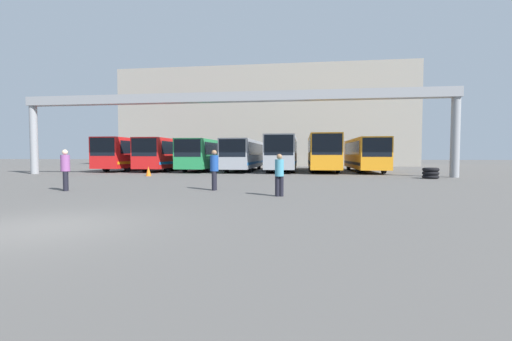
{
  "coord_description": "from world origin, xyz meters",
  "views": [
    {
      "loc": [
        5.69,
        -6.67,
        1.61
      ],
      "look_at": [
        1.97,
        20.72,
        0.3
      ],
      "focal_mm": 24.0,
      "sensor_mm": 36.0,
      "label": 1
    }
  ],
  "objects_px": {
    "bus_slot_6": "(365,153)",
    "bus_slot_4": "(282,151)",
    "pedestrian_far_center": "(279,174)",
    "pedestrian_near_center": "(65,169)",
    "bus_slot_1": "(169,153)",
    "bus_slot_2": "(206,153)",
    "bus_slot_0": "(132,152)",
    "bus_slot_3": "(244,153)",
    "traffic_cone": "(148,171)",
    "bus_slot_5": "(322,151)",
    "tire_stack": "(431,173)",
    "pedestrian_near_right": "(214,169)"
  },
  "relations": [
    {
      "from": "bus_slot_0",
      "to": "pedestrian_far_center",
      "type": "height_order",
      "value": "bus_slot_0"
    },
    {
      "from": "bus_slot_2",
      "to": "pedestrian_near_center",
      "type": "height_order",
      "value": "bus_slot_2"
    },
    {
      "from": "pedestrian_near_right",
      "to": "tire_stack",
      "type": "distance_m",
      "value": 15.35
    },
    {
      "from": "bus_slot_6",
      "to": "bus_slot_4",
      "type": "bearing_deg",
      "value": -179.68
    },
    {
      "from": "pedestrian_near_right",
      "to": "traffic_cone",
      "type": "xyz_separation_m",
      "value": [
        -7.45,
        9.2,
        -0.6
      ]
    },
    {
      "from": "bus_slot_4",
      "to": "traffic_cone",
      "type": "distance_m",
      "value": 12.86
    },
    {
      "from": "bus_slot_4",
      "to": "pedestrian_near_center",
      "type": "bearing_deg",
      "value": -114.06
    },
    {
      "from": "bus_slot_6",
      "to": "pedestrian_far_center",
      "type": "relative_size",
      "value": 6.54
    },
    {
      "from": "bus_slot_4",
      "to": "pedestrian_far_center",
      "type": "distance_m",
      "value": 19.67
    },
    {
      "from": "bus_slot_3",
      "to": "pedestrian_far_center",
      "type": "height_order",
      "value": "bus_slot_3"
    },
    {
      "from": "bus_slot_2",
      "to": "pedestrian_far_center",
      "type": "distance_m",
      "value": 21.79
    },
    {
      "from": "bus_slot_5",
      "to": "bus_slot_3",
      "type": "bearing_deg",
      "value": -179.42
    },
    {
      "from": "bus_slot_1",
      "to": "bus_slot_6",
      "type": "distance_m",
      "value": 19.0
    },
    {
      "from": "bus_slot_0",
      "to": "bus_slot_4",
      "type": "height_order",
      "value": "bus_slot_4"
    },
    {
      "from": "bus_slot_4",
      "to": "pedestrian_near_right",
      "type": "distance_m",
      "value": 17.92
    },
    {
      "from": "bus_slot_0",
      "to": "pedestrian_near_center",
      "type": "xyz_separation_m",
      "value": [
        6.76,
        -18.92,
        -0.84
      ]
    },
    {
      "from": "bus_slot_1",
      "to": "bus_slot_3",
      "type": "relative_size",
      "value": 0.92
    },
    {
      "from": "bus_slot_2",
      "to": "traffic_cone",
      "type": "bearing_deg",
      "value": -101.72
    },
    {
      "from": "bus_slot_5",
      "to": "tire_stack",
      "type": "distance_m",
      "value": 11.58
    },
    {
      "from": "bus_slot_2",
      "to": "bus_slot_4",
      "type": "relative_size",
      "value": 1.07
    },
    {
      "from": "bus_slot_2",
      "to": "bus_slot_5",
      "type": "relative_size",
      "value": 0.94
    },
    {
      "from": "bus_slot_0",
      "to": "bus_slot_5",
      "type": "bearing_deg",
      "value": 2.23
    },
    {
      "from": "bus_slot_1",
      "to": "bus_slot_2",
      "type": "distance_m",
      "value": 3.8
    },
    {
      "from": "bus_slot_6",
      "to": "pedestrian_near_center",
      "type": "height_order",
      "value": "bus_slot_6"
    },
    {
      "from": "bus_slot_5",
      "to": "bus_slot_6",
      "type": "height_order",
      "value": "bus_slot_5"
    },
    {
      "from": "bus_slot_0",
      "to": "pedestrian_near_center",
      "type": "bearing_deg",
      "value": -70.35
    },
    {
      "from": "tire_stack",
      "to": "pedestrian_near_center",
      "type": "bearing_deg",
      "value": -151.41
    },
    {
      "from": "bus_slot_3",
      "to": "bus_slot_1",
      "type": "bearing_deg",
      "value": -176.33
    },
    {
      "from": "bus_slot_0",
      "to": "bus_slot_1",
      "type": "height_order",
      "value": "bus_slot_0"
    },
    {
      "from": "tire_stack",
      "to": "bus_slot_0",
      "type": "bearing_deg",
      "value": 161.19
    },
    {
      "from": "pedestrian_near_right",
      "to": "pedestrian_near_center",
      "type": "xyz_separation_m",
      "value": [
        -6.43,
        -1.12,
        0.01
      ]
    },
    {
      "from": "bus_slot_5",
      "to": "pedestrian_near_right",
      "type": "xyz_separation_m",
      "value": [
        -5.81,
        -18.54,
        -0.97
      ]
    },
    {
      "from": "bus_slot_3",
      "to": "traffic_cone",
      "type": "height_order",
      "value": "bus_slot_3"
    },
    {
      "from": "pedestrian_near_center",
      "to": "bus_slot_4",
      "type": "bearing_deg",
      "value": -53.7
    },
    {
      "from": "bus_slot_6",
      "to": "tire_stack",
      "type": "distance_m",
      "value": 9.24
    },
    {
      "from": "bus_slot_1",
      "to": "pedestrian_near_right",
      "type": "xyz_separation_m",
      "value": [
        9.39,
        -17.97,
        -0.82
      ]
    },
    {
      "from": "bus_slot_5",
      "to": "tire_stack",
      "type": "relative_size",
      "value": 11.59
    },
    {
      "from": "bus_slot_0",
      "to": "bus_slot_6",
      "type": "xyz_separation_m",
      "value": [
        22.8,
        0.02,
        -0.08
      ]
    },
    {
      "from": "bus_slot_6",
      "to": "bus_slot_3",
      "type": "bearing_deg",
      "value": 176.79
    },
    {
      "from": "bus_slot_1",
      "to": "bus_slot_2",
      "type": "bearing_deg",
      "value": 2.77
    },
    {
      "from": "tire_stack",
      "to": "bus_slot_5",
      "type": "bearing_deg",
      "value": 124.69
    },
    {
      "from": "traffic_cone",
      "to": "tire_stack",
      "type": "relative_size",
      "value": 0.69
    },
    {
      "from": "bus_slot_2",
      "to": "bus_slot_0",
      "type": "bearing_deg",
      "value": -177.29
    },
    {
      "from": "pedestrian_near_right",
      "to": "pedestrian_far_center",
      "type": "distance_m",
      "value": 3.55
    },
    {
      "from": "pedestrian_near_right",
      "to": "tire_stack",
      "type": "height_order",
      "value": "pedestrian_near_right"
    },
    {
      "from": "bus_slot_3",
      "to": "bus_slot_4",
      "type": "height_order",
      "value": "bus_slot_4"
    },
    {
      "from": "bus_slot_2",
      "to": "bus_slot_3",
      "type": "relative_size",
      "value": 0.95
    },
    {
      "from": "traffic_cone",
      "to": "bus_slot_4",
      "type": "bearing_deg",
      "value": 42.22
    },
    {
      "from": "pedestrian_far_center",
      "to": "bus_slot_4",
      "type": "bearing_deg",
      "value": -100.27
    },
    {
      "from": "pedestrian_near_right",
      "to": "traffic_cone",
      "type": "distance_m",
      "value": 11.85
    }
  ]
}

